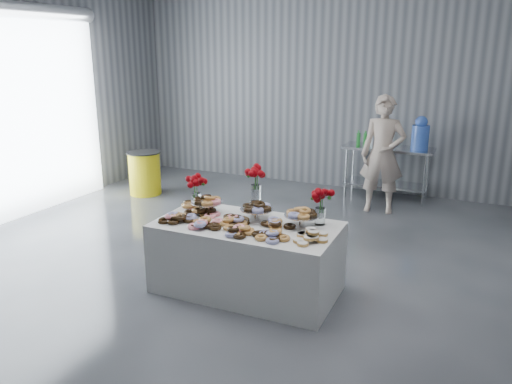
% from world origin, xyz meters
% --- Properties ---
extents(ground, '(9.00, 9.00, 0.00)m').
position_xyz_m(ground, '(0.00, 0.00, 0.00)').
color(ground, '#36383E').
rests_on(ground, ground).
extents(room_walls, '(8.04, 9.04, 4.02)m').
position_xyz_m(room_walls, '(-0.27, 0.07, 2.64)').
color(room_walls, slate).
rests_on(room_walls, ground).
extents(display_table, '(1.92, 1.03, 0.75)m').
position_xyz_m(display_table, '(0.31, -0.02, 0.38)').
color(display_table, silver).
rests_on(display_table, ground).
extents(prep_table, '(1.50, 0.60, 0.90)m').
position_xyz_m(prep_table, '(0.98, 4.10, 0.62)').
color(prep_table, silver).
rests_on(prep_table, ground).
extents(donut_mounds, '(1.82, 0.83, 0.09)m').
position_xyz_m(donut_mounds, '(0.31, -0.07, 0.80)').
color(donut_mounds, '#BB9544').
rests_on(donut_mounds, display_table).
extents(cake_stand_left, '(0.36, 0.36, 0.17)m').
position_xyz_m(cake_stand_left, '(-0.24, 0.12, 0.89)').
color(cake_stand_left, silver).
rests_on(cake_stand_left, display_table).
extents(cake_stand_mid, '(0.36, 0.36, 0.17)m').
position_xyz_m(cake_stand_mid, '(0.36, 0.13, 0.89)').
color(cake_stand_mid, silver).
rests_on(cake_stand_mid, display_table).
extents(cake_stand_right, '(0.36, 0.36, 0.17)m').
position_xyz_m(cake_stand_right, '(0.86, 0.14, 0.89)').
color(cake_stand_right, silver).
rests_on(cake_stand_right, display_table).
extents(danish_pile, '(0.48, 0.48, 0.11)m').
position_xyz_m(danish_pile, '(1.06, -0.16, 0.81)').
color(danish_pile, white).
rests_on(danish_pile, display_table).
extents(bouquet_left, '(0.26, 0.26, 0.42)m').
position_xyz_m(bouquet_left, '(-0.44, 0.22, 1.05)').
color(bouquet_left, white).
rests_on(bouquet_left, display_table).
extents(bouquet_right, '(0.26, 0.26, 0.42)m').
position_xyz_m(bouquet_right, '(1.01, 0.29, 1.05)').
color(bouquet_right, white).
rests_on(bouquet_right, display_table).
extents(bouquet_center, '(0.26, 0.26, 0.57)m').
position_xyz_m(bouquet_center, '(0.25, 0.33, 1.13)').
color(bouquet_center, silver).
rests_on(bouquet_center, display_table).
extents(water_jug, '(0.28, 0.28, 0.55)m').
position_xyz_m(water_jug, '(1.48, 4.10, 1.15)').
color(water_jug, '#4575EB').
rests_on(water_jug, prep_table).
extents(drink_bottles, '(0.54, 0.08, 0.27)m').
position_xyz_m(drink_bottles, '(0.66, 4.00, 1.04)').
color(drink_bottles, '#268C33').
rests_on(drink_bottles, prep_table).
extents(person, '(0.71, 0.51, 1.84)m').
position_xyz_m(person, '(1.04, 3.32, 0.92)').
color(person, '#CC8C93').
rests_on(person, ground).
extents(trash_barrel, '(0.60, 0.60, 0.77)m').
position_xyz_m(trash_barrel, '(-2.96, 2.54, 0.38)').
color(trash_barrel, yellow).
rests_on(trash_barrel, ground).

